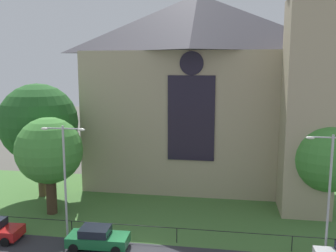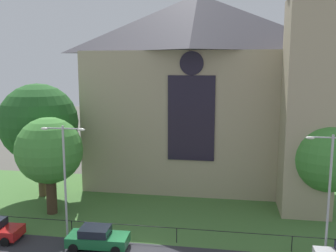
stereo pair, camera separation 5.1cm
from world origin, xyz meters
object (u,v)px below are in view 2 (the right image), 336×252
object	(u,v)px
church_building	(204,88)
streetlamp_far	(330,180)
tree_left_near	(49,151)
parked_car_green	(97,238)
streetlamp_near	(64,167)
tree_left_far	(39,123)
tree_right_near	(327,158)

from	to	relation	value
church_building	streetlamp_far	size ratio (longest dim) A/B	3.17
tree_left_near	parked_car_green	world-z (taller)	tree_left_near
parked_car_green	streetlamp_near	bearing A→B (deg)	149.82
tree_left_near	streetlamp_near	size ratio (longest dim) A/B	1.00
tree_left_far	streetlamp_far	xyz separation A→B (m)	(24.42, -7.82, -1.99)
tree_left_far	tree_left_near	world-z (taller)	tree_left_far
streetlamp_near	parked_car_green	bearing A→B (deg)	-27.88
tree_left_near	tree_right_near	size ratio (longest dim) A/B	1.05
tree_left_near	streetlamp_far	size ratio (longest dim) A/B	1.02
tree_left_near	tree_left_far	bearing A→B (deg)	126.85
tree_left_near	parked_car_green	distance (m)	9.38
church_building	streetlamp_near	size ratio (longest dim) A/B	3.13
tree_left_far	church_building	bearing A→B (deg)	25.80
tree_right_near	parked_car_green	bearing A→B (deg)	-154.33
tree_right_near	streetlamp_near	bearing A→B (deg)	-161.70
tree_left_far	streetlamp_near	xyz separation A→B (m)	(6.07, -7.82, -1.93)
streetlamp_near	streetlamp_far	bearing A→B (deg)	0.00
streetlamp_near	parked_car_green	xyz separation A→B (m)	(2.93, -1.55, -4.54)
tree_right_near	streetlamp_far	world-z (taller)	streetlamp_far
tree_right_near	parked_car_green	world-z (taller)	tree_right_near
tree_left_far	parked_car_green	size ratio (longest dim) A/B	2.57
church_building	parked_car_green	xyz separation A→B (m)	(-6.10, -16.67, -9.53)
streetlamp_far	streetlamp_near	bearing A→B (deg)	180.00
church_building	tree_left_near	world-z (taller)	church_building
tree_left_far	streetlamp_near	distance (m)	10.09
church_building	streetlamp_near	world-z (taller)	church_building
tree_left_far	streetlamp_near	world-z (taller)	tree_left_far
church_building	tree_right_near	size ratio (longest dim) A/B	3.27
tree_left_near	streetlamp_far	xyz separation A→B (m)	(21.45, -3.85, -0.26)
streetlamp_near	streetlamp_far	world-z (taller)	streetlamp_near
streetlamp_near	tree_left_near	bearing A→B (deg)	128.83
tree_right_near	streetlamp_near	world-z (taller)	streetlamp_near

